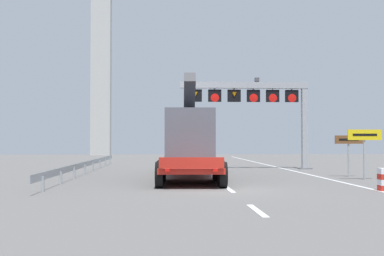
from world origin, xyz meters
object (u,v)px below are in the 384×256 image
(exit_sign_yellow, at_px, (365,141))
(heavy_haul_truck_red, at_px, (188,141))
(tourist_info_sign_brown, at_px, (349,145))
(overhead_lane_gantry, at_px, (259,99))
(bridge_pylon_distant, at_px, (101,17))

(exit_sign_yellow, bearing_deg, heavy_haul_truck_red, 159.32)
(heavy_haul_truck_red, bearing_deg, tourist_info_sign_brown, -8.10)
(overhead_lane_gantry, bearing_deg, heavy_haul_truck_red, -128.60)
(overhead_lane_gantry, height_order, heavy_haul_truck_red, overhead_lane_gantry)
(overhead_lane_gantry, xyz_separation_m, tourist_info_sign_brown, (3.51, -7.99, -3.21))
(heavy_haul_truck_red, height_order, bridge_pylon_distant, bridge_pylon_distant)
(heavy_haul_truck_red, distance_m, tourist_info_sign_brown, 8.96)
(overhead_lane_gantry, xyz_separation_m, bridge_pylon_distant, (-16.12, 37.25, 15.16))
(heavy_haul_truck_red, bearing_deg, overhead_lane_gantry, 51.40)
(overhead_lane_gantry, bearing_deg, bridge_pylon_distant, 113.40)
(overhead_lane_gantry, height_order, bridge_pylon_distant, bridge_pylon_distant)
(bridge_pylon_distant, bearing_deg, exit_sign_yellow, -67.44)
(tourist_info_sign_brown, bearing_deg, overhead_lane_gantry, 113.70)
(heavy_haul_truck_red, distance_m, bridge_pylon_distant, 48.77)
(exit_sign_yellow, height_order, bridge_pylon_distant, bridge_pylon_distant)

